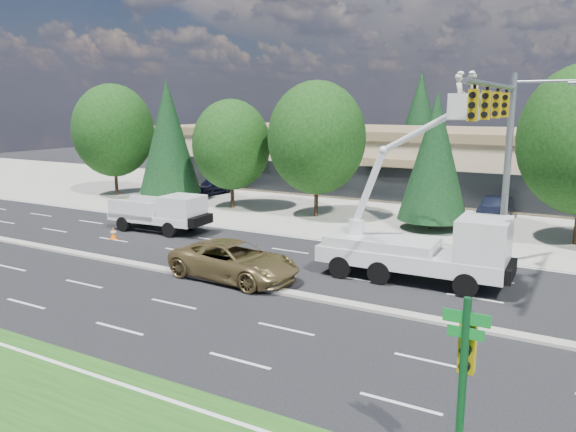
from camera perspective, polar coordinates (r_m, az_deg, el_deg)
The scene contains 22 objects.
ground at distance 24.73m, azimuth -6.67°, elevation -6.65°, with size 140.00×140.00×0.00m, color black.
concrete_apron at distance 42.06m, azimuth 9.59°, elevation 0.73°, with size 140.00×22.00×0.01m, color gray.
road_median at distance 24.72m, azimuth -6.67°, elevation -6.52°, with size 120.00×0.55×0.12m, color gray.
strip_mall at distance 51.09m, azimuth 13.56°, elevation 5.62°, with size 50.40×15.40×5.50m.
tree_front_a at distance 49.52m, azimuth -17.34°, elevation 8.28°, with size 6.70×6.70×9.29m.
tree_front_b at distance 45.36m, azimuth -12.05°, elevation 7.90°, with size 4.83×4.83×9.52m.
tree_front_c at distance 41.66m, azimuth -5.78°, elevation 7.21°, with size 5.76×5.76×7.99m.
tree_front_d at distance 38.02m, azimuth 2.94°, elevation 7.92°, with size 6.62×6.62×9.18m.
tree_front_e at distance 35.24m, azimuth 14.69°, elevation 5.88°, with size 4.25×4.25×8.38m.
tree_back_a at distance 68.87m, azimuth 1.84°, elevation 9.05°, with size 4.66×4.66×9.18m.
tree_back_b at distance 63.55m, azimuth 13.25°, elevation 9.52°, with size 5.65×5.65×11.14m.
tree_back_c at distance 61.11m, azimuth 26.02°, elevation 7.92°, with size 4.93×4.93×9.73m.
signal_mast at distance 26.32m, azimuth 20.97°, elevation 7.22°, with size 2.76×10.16×9.00m.
street_sign_pole at distance 11.88m, azimuth 17.46°, elevation -14.88°, with size 0.90×0.44×4.00m.
utility_pickup at distance 34.67m, azimuth -12.57°, elevation -0.04°, with size 6.10×2.61×2.30m.
bucket_truck at distance 24.66m, azimuth 13.86°, elevation -2.43°, with size 8.07×2.79×8.87m.
traffic_cone_a at distance 33.60m, azimuth -17.32°, elevation -1.70°, with size 0.40×0.40×0.70m.
traffic_cone_b at distance 28.78m, azimuth -5.80°, elevation -3.36°, with size 0.40×0.40×0.70m.
traffic_cone_c at distance 27.35m, azimuth -2.66°, elevation -4.09°, with size 0.40×0.40×0.70m.
minivan at distance 24.84m, azimuth -5.48°, elevation -4.55°, with size 2.76×5.99×1.66m, color olive.
parked_car_west at distance 48.65m, azimuth -7.69°, elevation 3.04°, with size 1.68×4.17×1.42m, color black.
parked_car_east at distance 39.90m, azimuth 20.33°, elevation 0.71°, with size 1.60×4.59×1.51m, color black.
Camera 1 is at (14.00, -18.93, 7.57)m, focal length 35.00 mm.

